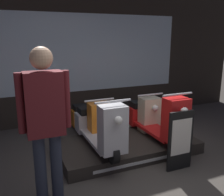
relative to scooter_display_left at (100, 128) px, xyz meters
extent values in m
plane|color=#423D38|center=(0.36, -1.14, -0.53)|extent=(30.00, 30.00, 0.00)
cube|color=#28231E|center=(0.36, 2.02, 1.07)|extent=(8.46, 0.08, 3.20)
cube|color=silver|center=(0.36, 1.98, 1.02)|extent=(4.65, 0.01, 1.70)
cube|color=#2D2823|center=(0.52, 0.08, -0.43)|extent=(2.31, 1.15, 0.19)
cube|color=silver|center=(0.52, -0.50, -0.44)|extent=(1.62, 0.01, 0.05)
cylinder|color=black|center=(0.00, -0.53, -0.19)|extent=(0.09, 0.29, 0.29)
cylinder|color=black|center=(0.00, 0.68, -0.19)|extent=(0.09, 0.29, 0.29)
cube|color=#BCBCC1|center=(0.00, 0.08, -0.20)|extent=(0.34, 1.13, 0.05)
cube|color=#BCBCC1|center=(0.00, -0.51, 0.16)|extent=(0.36, 0.26, 0.67)
cube|color=#BCBCC1|center=(0.00, 0.66, -0.12)|extent=(0.38, 0.30, 0.33)
cube|color=black|center=(0.00, 0.65, 0.10)|extent=(0.27, 0.27, 0.11)
cylinder|color=silver|center=(0.00, -0.52, 0.55)|extent=(0.51, 0.03, 0.03)
sphere|color=white|center=(0.00, -0.70, 0.34)|extent=(0.11, 0.11, 0.11)
cylinder|color=black|center=(1.04, -0.53, -0.19)|extent=(0.09, 0.29, 0.29)
cylinder|color=black|center=(1.04, 0.68, -0.19)|extent=(0.09, 0.29, 0.29)
cube|color=red|center=(1.04, 0.08, -0.20)|extent=(0.34, 1.13, 0.05)
cube|color=red|center=(1.04, -0.51, 0.16)|extent=(0.36, 0.26, 0.67)
cube|color=red|center=(1.04, 0.66, -0.12)|extent=(0.38, 0.30, 0.33)
cube|color=black|center=(1.04, 0.65, 0.10)|extent=(0.27, 0.27, 0.11)
cylinder|color=silver|center=(1.04, -0.52, 0.55)|extent=(0.51, 0.03, 0.03)
sphere|color=white|center=(1.04, -0.70, 0.34)|extent=(0.11, 0.11, 0.11)
cylinder|color=black|center=(0.13, 0.33, -0.39)|extent=(0.09, 0.29, 0.29)
cylinder|color=black|center=(0.13, 1.54, -0.39)|extent=(0.09, 0.29, 0.29)
cube|color=orange|center=(0.13, 0.94, -0.40)|extent=(0.34, 1.13, 0.05)
cube|color=orange|center=(0.13, 0.35, -0.04)|extent=(0.36, 0.26, 0.67)
cube|color=orange|center=(0.13, 1.52, -0.31)|extent=(0.38, 0.30, 0.33)
cube|color=black|center=(0.13, 1.52, -0.09)|extent=(0.27, 0.27, 0.11)
cylinder|color=silver|center=(0.13, 0.34, 0.35)|extent=(0.51, 0.03, 0.03)
sphere|color=white|center=(0.13, 0.17, 0.15)|extent=(0.11, 0.11, 0.11)
cylinder|color=black|center=(1.12, 0.33, -0.39)|extent=(0.09, 0.29, 0.29)
cylinder|color=black|center=(1.12, 1.54, -0.39)|extent=(0.09, 0.29, 0.29)
cube|color=beige|center=(1.12, 0.94, -0.40)|extent=(0.34, 1.13, 0.05)
cube|color=beige|center=(1.12, 0.35, -0.04)|extent=(0.36, 0.26, 0.67)
cube|color=beige|center=(1.12, 1.52, -0.31)|extent=(0.38, 0.30, 0.33)
cube|color=black|center=(1.12, 1.52, -0.09)|extent=(0.27, 0.27, 0.11)
cylinder|color=silver|center=(1.12, 0.34, 0.35)|extent=(0.51, 0.03, 0.03)
sphere|color=white|center=(1.12, 0.17, 0.15)|extent=(0.11, 0.11, 0.11)
cylinder|color=#232838|center=(-1.01, -0.81, -0.09)|extent=(0.13, 0.13, 0.87)
cylinder|color=#232838|center=(-0.83, -0.81, -0.09)|extent=(0.13, 0.13, 0.87)
cube|color=#5B191E|center=(-0.92, -0.81, 0.69)|extent=(0.40, 0.22, 0.69)
cylinder|color=#5B191E|center=(-1.15, -0.81, 0.71)|extent=(0.08, 0.08, 0.63)
cylinder|color=#5B191E|center=(-0.68, -0.81, 0.71)|extent=(0.08, 0.08, 0.63)
sphere|color=tan|center=(-0.92, -0.81, 1.17)|extent=(0.24, 0.24, 0.24)
cube|color=black|center=(0.96, -0.75, -0.08)|extent=(0.41, 0.04, 0.89)
cube|color=white|center=(0.96, -0.77, -0.02)|extent=(0.34, 0.01, 0.54)
camera|label=1|loc=(-1.26, -3.43, 1.38)|focal=40.00mm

